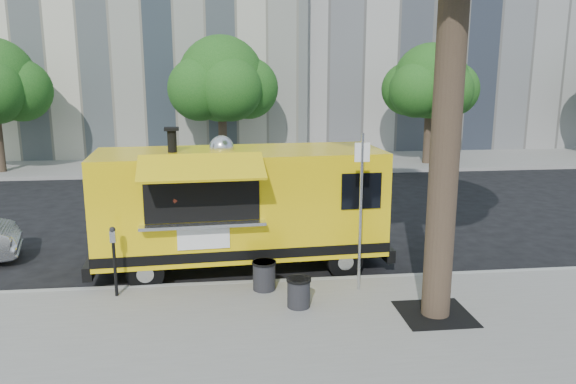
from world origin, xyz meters
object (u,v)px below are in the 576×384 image
far_tree_b (221,79)px  trash_bin_left (264,274)px  parking_meter (114,253)px  far_tree_c (431,81)px  food_truck (239,205)px  trash_bin_right (299,291)px  sign_post (361,203)px

far_tree_b → trash_bin_left: 14.48m
parking_meter → trash_bin_left: parking_meter is taller
far_tree_c → food_truck: far_tree_c is taller
far_tree_c → trash_bin_right: (-7.70, -14.62, -3.28)m
far_tree_b → parking_meter: (-2.00, -14.05, -2.85)m
trash_bin_left → far_tree_c: bearing=59.1°
trash_bin_right → trash_bin_left: bearing=122.6°
food_truck → parking_meter: bearing=-150.6°
far_tree_c → trash_bin_left: 16.37m
trash_bin_right → food_truck: bearing=111.8°
far_tree_b → trash_bin_left: bearing=-86.9°
far_tree_c → food_truck: (-8.65, -12.23, -2.26)m
food_truck → trash_bin_right: bearing=-71.6°
far_tree_b → food_truck: (0.35, -12.53, -2.38)m
sign_post → food_truck: size_ratio=0.47×
sign_post → far_tree_b: bearing=100.1°
far_tree_b → parking_meter: size_ratio=4.12×
far_tree_b → trash_bin_left: size_ratio=9.83×
sign_post → parking_meter: bearing=177.5°
food_truck → trash_bin_left: bearing=-78.6°
sign_post → trash_bin_right: (-1.25, -0.67, -1.41)m
parking_meter → sign_post: bearing=-2.5°
sign_post → trash_bin_left: bearing=173.8°
far_tree_b → parking_meter: 14.48m
parking_meter → food_truck: bearing=32.9°
far_tree_c → trash_bin_left: bearing=-120.9°
far_tree_b → sign_post: size_ratio=1.83×
parking_meter → trash_bin_left: 2.81m
food_truck → trash_bin_right: 2.77m
trash_bin_left → food_truck: bearing=104.9°
far_tree_b → far_tree_c: far_tree_b is taller
sign_post → food_truck: sign_post is taller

